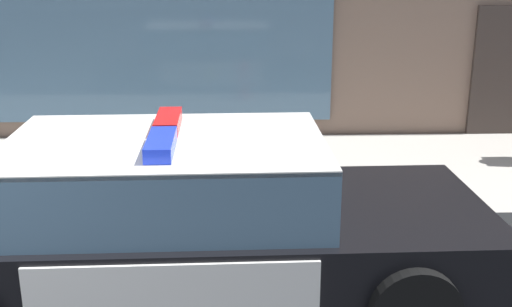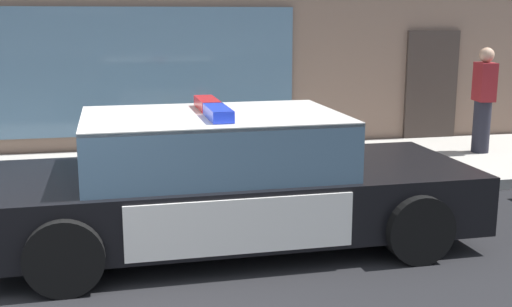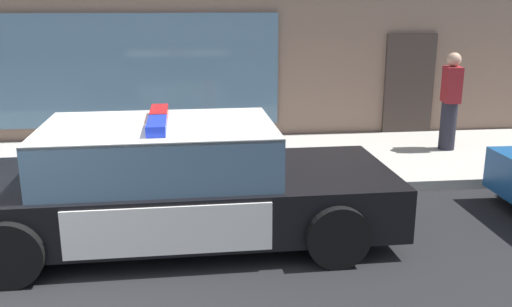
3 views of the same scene
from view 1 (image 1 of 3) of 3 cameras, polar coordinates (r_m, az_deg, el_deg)
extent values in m
cube|color=#B2ADA3|center=(8.58, -18.03, -1.95)|extent=(48.00, 3.14, 0.15)
cube|color=#382D28|center=(10.38, 21.47, 6.54)|extent=(1.00, 0.08, 2.10)
cube|color=black|center=(5.44, -5.71, -7.62)|extent=(4.99, 2.00, 0.60)
cube|color=silver|center=(5.53, 10.98, -5.61)|extent=(1.72, 1.90, 0.05)
cube|color=silver|center=(6.34, -6.23, -3.93)|extent=(2.08, 0.07, 0.51)
cube|color=silver|center=(4.59, -7.50, -12.73)|extent=(2.08, 0.07, 0.51)
cube|color=yellow|center=(6.35, -6.22, -3.88)|extent=(0.22, 0.02, 0.26)
cube|color=slate|center=(5.24, -8.06, -1.98)|extent=(2.61, 1.76, 0.60)
cube|color=silver|center=(5.15, -8.19, 1.06)|extent=(2.61, 1.76, 0.04)
cube|color=red|center=(5.46, -7.93, 2.88)|extent=(0.21, 0.65, 0.11)
cube|color=blue|center=(4.80, -8.58, 0.82)|extent=(0.21, 0.65, 0.11)
cylinder|color=black|center=(6.52, 9.28, -4.96)|extent=(0.68, 0.23, 0.68)
cylinder|color=black|center=(6.66, -19.57, -5.30)|extent=(0.68, 0.23, 0.68)
cylinder|color=red|center=(7.11, -0.46, -3.99)|extent=(0.28, 0.28, 0.10)
cylinder|color=red|center=(7.02, -0.46, -1.90)|extent=(0.19, 0.19, 0.45)
sphere|color=red|center=(6.93, -0.47, 0.38)|extent=(0.22, 0.22, 0.22)
cylinder|color=#333338|center=(6.90, -0.47, 0.99)|extent=(0.06, 0.06, 0.05)
cylinder|color=#333338|center=(6.87, -0.43, -2.12)|extent=(0.09, 0.10, 0.09)
cylinder|color=#333338|center=(7.15, -0.50, -1.34)|extent=(0.09, 0.10, 0.09)
cylinder|color=#333338|center=(7.03, 0.76, -2.02)|extent=(0.10, 0.12, 0.12)
camera|label=2|loc=(2.07, -131.68, -25.09)|focal=44.89mm
camera|label=3|loc=(1.26, -174.18, -21.22)|focal=39.09mm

